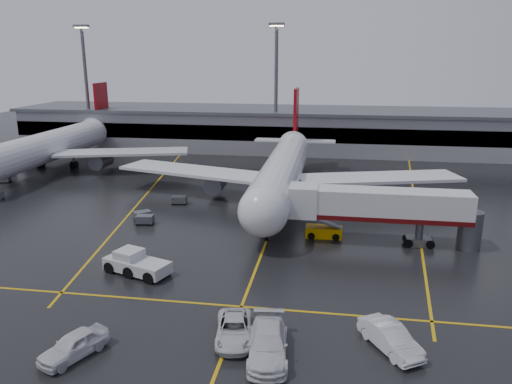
# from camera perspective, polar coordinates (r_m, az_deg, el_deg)

# --- Properties ---
(ground) EXTENTS (220.00, 220.00, 0.00)m
(ground) POSITION_cam_1_polar(r_m,az_deg,el_deg) (60.70, 2.17, -3.23)
(ground) COLOR black
(ground) RESTS_ON ground
(apron_line_centre) EXTENTS (0.25, 90.00, 0.02)m
(apron_line_centre) POSITION_cam_1_polar(r_m,az_deg,el_deg) (60.69, 2.17, -3.22)
(apron_line_centre) COLOR gold
(apron_line_centre) RESTS_ON ground
(apron_line_stop) EXTENTS (60.00, 0.25, 0.02)m
(apron_line_stop) POSITION_cam_1_polar(r_m,az_deg,el_deg) (40.67, -1.69, -13.03)
(apron_line_stop) COLOR gold
(apron_line_stop) RESTS_ON ground
(apron_line_left) EXTENTS (9.99, 69.35, 0.02)m
(apron_line_left) POSITION_cam_1_polar(r_m,az_deg,el_deg) (74.82, -12.26, 0.04)
(apron_line_left) COLOR gold
(apron_line_left) RESTS_ON ground
(apron_line_right) EXTENTS (7.57, 69.64, 0.02)m
(apron_line_right) POSITION_cam_1_polar(r_m,az_deg,el_deg) (70.75, 17.81, -1.24)
(apron_line_right) COLOR gold
(apron_line_right) RESTS_ON ground
(terminal) EXTENTS (122.00, 19.00, 8.60)m
(terminal) POSITION_cam_1_polar(r_m,az_deg,el_deg) (106.34, 5.34, 7.19)
(terminal) COLOR gray
(terminal) RESTS_ON ground
(light_mast_left) EXTENTS (3.00, 1.20, 25.45)m
(light_mast_left) POSITION_cam_1_polar(r_m,az_deg,el_deg) (111.94, -18.95, 12.08)
(light_mast_left) COLOR #595B60
(light_mast_left) RESTS_ON ground
(light_mast_mid) EXTENTS (3.00, 1.20, 25.45)m
(light_mast_mid) POSITION_cam_1_polar(r_m,az_deg,el_deg) (99.94, 2.32, 12.57)
(light_mast_mid) COLOR #595B60
(light_mast_mid) RESTS_ON ground
(main_airliner) EXTENTS (48.80, 45.60, 14.10)m
(main_airliner) POSITION_cam_1_polar(r_m,az_deg,el_deg) (68.85, 3.18, 2.65)
(main_airliner) COLOR silver
(main_airliner) RESTS_ON ground
(second_airliner) EXTENTS (48.80, 45.60, 14.10)m
(second_airliner) POSITION_cam_1_polar(r_m,az_deg,el_deg) (93.93, -22.48, 4.94)
(second_airliner) COLOR silver
(second_airliner) RESTS_ON ground
(jet_bridge) EXTENTS (19.90, 3.40, 6.05)m
(jet_bridge) POSITION_cam_1_polar(r_m,az_deg,el_deg) (53.65, 14.11, -1.81)
(jet_bridge) COLOR silver
(jet_bridge) RESTS_ON ground
(pushback_tractor) EXTENTS (6.72, 4.44, 2.23)m
(pushback_tractor) POSITION_cam_1_polar(r_m,az_deg,el_deg) (47.35, -13.66, -8.04)
(pushback_tractor) COLOR silver
(pushback_tractor) RESTS_ON ground
(belt_loader) EXTENTS (3.98, 1.88, 2.52)m
(belt_loader) POSITION_cam_1_polar(r_m,az_deg,el_deg) (55.40, 7.80, -4.54)
(belt_loader) COLOR #DF9A00
(belt_loader) RESTS_ON ground
(service_van_a) EXTENTS (3.41, 5.82, 1.52)m
(service_van_a) POSITION_cam_1_polar(r_m,az_deg,el_deg) (36.25, -2.52, -15.51)
(service_van_a) COLOR silver
(service_van_a) RESTS_ON ground
(service_van_b) EXTENTS (3.32, 6.70, 1.87)m
(service_van_b) POSITION_cam_1_polar(r_m,az_deg,el_deg) (34.39, 1.37, -17.02)
(service_van_b) COLOR silver
(service_van_b) RESTS_ON ground
(service_van_c) EXTENTS (4.38, 5.52, 1.76)m
(service_van_c) POSITION_cam_1_polar(r_m,az_deg,el_deg) (36.28, 15.19, -15.84)
(service_van_c) COLOR silver
(service_van_c) RESTS_ON ground
(service_van_d) EXTENTS (3.84, 5.28, 1.67)m
(service_van_d) POSITION_cam_1_polar(r_m,az_deg,el_deg) (36.47, -20.22, -16.19)
(service_van_d) COLOR silver
(service_van_d) RESTS_ON ground
(baggage_cart_a) EXTENTS (2.14, 1.53, 1.12)m
(baggage_cart_a) POSITION_cam_1_polar(r_m,az_deg,el_deg) (60.45, -12.66, -3.06)
(baggage_cart_a) COLOR #595B60
(baggage_cart_a) RESTS_ON ground
(baggage_cart_b) EXTENTS (2.38, 2.25, 1.12)m
(baggage_cart_b) POSITION_cam_1_polar(r_m,az_deg,el_deg) (62.01, -12.93, -2.60)
(baggage_cart_b) COLOR #595B60
(baggage_cart_b) RESTS_ON ground
(baggage_cart_c) EXTENTS (2.17, 1.59, 1.12)m
(baggage_cart_c) POSITION_cam_1_polar(r_m,az_deg,el_deg) (67.74, -8.82, -0.86)
(baggage_cart_c) COLOR #595B60
(baggage_cart_c) RESTS_ON ground
(baggage_cart_d) EXTENTS (2.26, 1.75, 1.12)m
(baggage_cart_d) POSITION_cam_1_polar(r_m,az_deg,el_deg) (87.79, -27.05, 1.36)
(baggage_cart_d) COLOR #595B60
(baggage_cart_d) RESTS_ON ground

